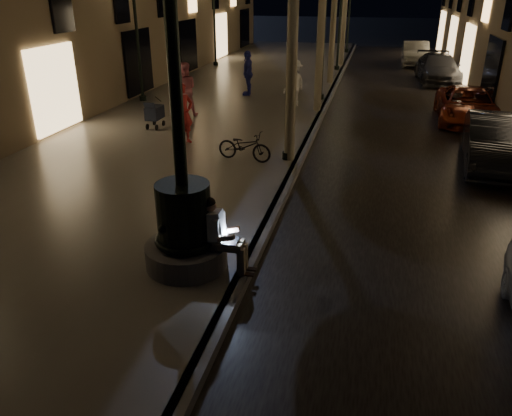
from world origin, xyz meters
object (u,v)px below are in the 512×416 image
(seated_man_laptop, at_px, (220,232))
(car_fifth, at_px, (415,53))
(lamp_curb_b, at_px, (324,22))
(pedestrian_red, at_px, (183,113))
(fountain_lamppost, at_px, (184,212))
(car_third, at_px, (468,105))
(pedestrian_white, at_px, (294,83))
(lamp_left_b, at_px, (136,23))
(pedestrian_blue, at_px, (248,73))
(stroller, at_px, (154,113))
(car_second, at_px, (495,142))
(bicycle, at_px, (244,146))
(lamp_curb_d, at_px, (350,6))
(lamp_left_c, at_px, (214,10))
(car_rear, at_px, (438,68))
(lamp_curb_c, at_px, (340,12))
(pedestrian_pink, at_px, (184,89))
(lamp_curb_a, at_px, (290,44))

(seated_man_laptop, distance_m, car_fifth, 26.49)
(lamp_curb_b, xyz_separation_m, pedestrian_red, (-3.30, -7.22, -2.13))
(fountain_lamppost, xyz_separation_m, seated_man_laptop, (0.61, 0.00, -0.32))
(car_third, bearing_deg, pedestrian_white, 179.54)
(lamp_left_b, height_order, pedestrian_red, lamp_left_b)
(pedestrian_white, distance_m, pedestrian_blue, 2.85)
(stroller, bearing_deg, car_second, -4.68)
(car_fifth, relative_size, bicycle, 2.77)
(pedestrian_white, bearing_deg, seated_man_laptop, 30.78)
(lamp_curb_d, height_order, car_second, lamp_curb_d)
(stroller, xyz_separation_m, car_fifth, (9.28, 17.91, -0.01))
(lamp_left_c, xyz_separation_m, pedestrian_blue, (3.93, -7.83, -2.11))
(seated_man_laptop, bearing_deg, lamp_left_c, 107.68)
(pedestrian_blue, bearing_deg, pedestrian_white, 46.46)
(car_rear, bearing_deg, pedestrian_blue, -147.26)
(lamp_left_b, xyz_separation_m, bicycle, (5.98, -6.38, -2.63))
(lamp_left_b, distance_m, car_third, 12.87)
(pedestrian_red, bearing_deg, lamp_left_b, 69.49)
(lamp_curb_b, height_order, car_second, lamp_curb_b)
(lamp_curb_c, distance_m, pedestrian_white, 9.84)
(lamp_curb_d, height_order, car_third, lamp_curb_d)
(car_rear, bearing_deg, pedestrian_red, -125.81)
(lamp_left_b, xyz_separation_m, pedestrian_blue, (3.93, 2.17, -2.11))
(pedestrian_red, height_order, bicycle, pedestrian_red)
(lamp_left_c, bearing_deg, lamp_left_b, -90.00)
(car_fifth, distance_m, bicycle, 21.21)
(pedestrian_red, bearing_deg, stroller, 81.65)
(stroller, height_order, car_second, car_second)
(seated_man_laptop, xyz_separation_m, pedestrian_blue, (-3.08, 14.17, 0.23))
(pedestrian_blue, bearing_deg, car_fifth, 141.39)
(fountain_lamppost, relative_size, car_rear, 1.10)
(lamp_left_c, bearing_deg, seated_man_laptop, -72.32)
(lamp_curb_d, distance_m, pedestrian_red, 23.55)
(fountain_lamppost, relative_size, car_second, 1.23)
(lamp_left_b, xyz_separation_m, car_third, (12.60, 0.18, -2.62))
(lamp_left_b, height_order, bicycle, lamp_left_b)
(lamp_curb_d, xyz_separation_m, pedestrian_pink, (-4.50, -19.96, -2.08))
(pedestrian_pink, distance_m, bicycle, 5.59)
(pedestrian_pink, bearing_deg, seated_man_laptop, 92.46)
(car_third, xyz_separation_m, pedestrian_white, (-6.40, 0.25, 0.48))
(car_second, xyz_separation_m, bicycle, (-6.62, -1.59, -0.10))
(lamp_curb_d, height_order, pedestrian_white, lamp_curb_d)
(car_rear, height_order, pedestrian_blue, pedestrian_blue)
(lamp_curb_b, bearing_deg, lamp_left_b, -164.27)
(car_rear, bearing_deg, car_second, -92.51)
(lamp_curb_a, xyz_separation_m, lamp_curb_c, (0.00, 16.00, 0.00))
(car_second, height_order, bicycle, car_second)
(car_second, bearing_deg, car_rear, 97.02)
(lamp_curb_d, relative_size, stroller, 4.75)
(lamp_left_b, bearing_deg, lamp_curb_c, 54.63)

